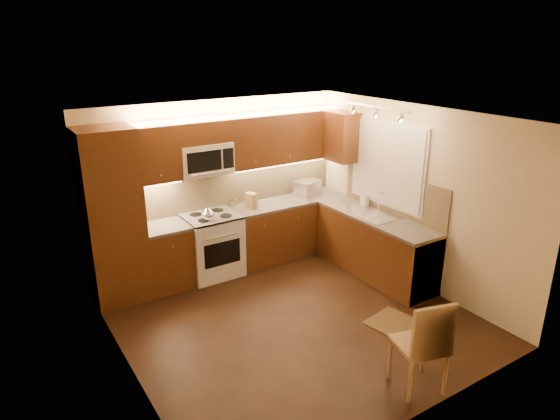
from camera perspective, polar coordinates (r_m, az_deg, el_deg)
floor at (r=6.34m, az=1.58°, el=-12.39°), size 4.00×4.00×0.01m
ceiling at (r=5.45m, az=1.83°, el=10.55°), size 4.00×4.00×0.01m
wall_back at (r=7.42m, az=-7.05°, el=2.93°), size 4.00×0.01×2.50m
wall_front at (r=4.43m, az=16.65°, el=-9.65°), size 4.00×0.01×2.50m
wall_left at (r=5.01m, az=-17.66°, el=-6.19°), size 0.01×4.00×2.50m
wall_right at (r=7.04m, az=15.28°, el=1.45°), size 0.01×4.00×2.50m
pantry at (r=6.66m, az=-18.70°, el=-0.82°), size 0.70×0.60×2.30m
base_cab_back_left at (r=7.10m, az=-12.93°, el=-5.30°), size 0.62×0.60×0.86m
counter_back_left at (r=6.92m, az=-13.20°, el=-1.92°), size 0.62×0.60×0.04m
base_cab_back_right at (r=7.93m, az=0.93°, el=-2.10°), size 1.92×0.60×0.86m
counter_back_right at (r=7.77m, az=0.94°, el=0.99°), size 1.92×0.60×0.04m
base_cab_right at (r=7.38m, az=10.86°, el=-4.17°), size 0.60×2.00×0.86m
counter_right at (r=7.21m, az=11.08°, el=-0.89°), size 0.60×2.00×0.04m
dishwasher at (r=6.94m, az=14.81°, el=-6.06°), size 0.58×0.60×0.84m
backsplash_back at (r=7.58m, az=-4.62°, el=2.97°), size 3.30×0.02×0.60m
backsplash_right at (r=7.30m, az=12.90°, el=1.90°), size 0.02×2.00×0.60m
upper_cab_back_left at (r=6.75m, az=-14.22°, el=6.31°), size 0.62×0.35×0.75m
upper_cab_back_right at (r=7.62m, az=0.46°, el=8.35°), size 1.92×0.35×0.75m
upper_cab_bridge at (r=6.95m, az=-8.94°, el=8.88°), size 0.76×0.35×0.31m
upper_cab_right_corner at (r=7.74m, az=7.13°, el=8.38°), size 0.35×0.50×0.75m
stove at (r=7.29m, az=-7.79°, el=-4.01°), size 0.76×0.65×0.92m
microwave at (r=7.01m, az=-8.73°, el=5.86°), size 0.76×0.38×0.44m
window_frame at (r=7.30m, az=12.27°, el=5.19°), size 0.03×1.44×1.24m
window_blinds at (r=7.28m, az=12.16°, el=5.17°), size 0.02×1.36×1.16m
sink at (r=7.28m, az=10.32°, el=0.15°), size 0.52×0.86×0.15m
faucet at (r=7.38m, az=11.39°, el=0.95°), size 0.20×0.04×0.30m
track_light_bar at (r=6.73m, az=11.01°, el=11.58°), size 0.04×1.20×0.03m
kettle at (r=6.90m, az=-8.30°, el=-0.38°), size 0.23×0.23×0.21m
toaster_oven at (r=8.03m, az=3.15°, el=2.60°), size 0.46×0.39×0.24m
knife_block at (r=7.41m, az=-3.33°, el=1.11°), size 0.14×0.19×0.23m
spice_jar_a at (r=7.49m, az=-5.49°, el=0.70°), size 0.06×0.06×0.09m
spice_jar_b at (r=7.70m, az=-3.08°, el=1.29°), size 0.05×0.05×0.09m
spice_jar_c at (r=7.52m, az=-4.37°, el=0.78°), size 0.04×0.04×0.08m
spice_jar_d at (r=7.56m, az=-5.15°, el=0.92°), size 0.05×0.05×0.10m
soap_bottle at (r=7.61m, az=9.71°, el=1.31°), size 0.12×0.12×0.22m
rug at (r=6.33m, az=14.07°, el=-13.02°), size 0.70×0.93×0.01m
dining_chair at (r=5.18m, az=15.76°, el=-14.46°), size 0.56×0.56×1.02m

